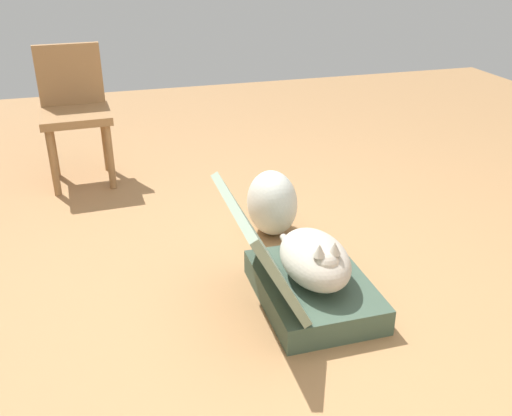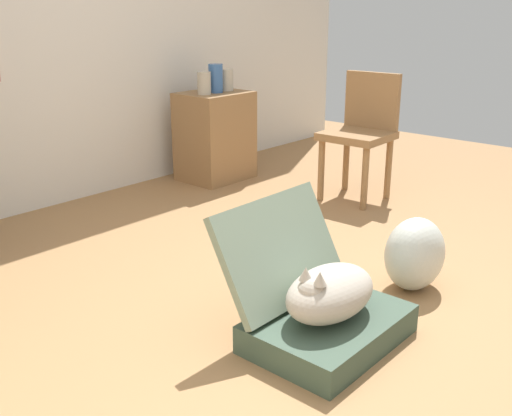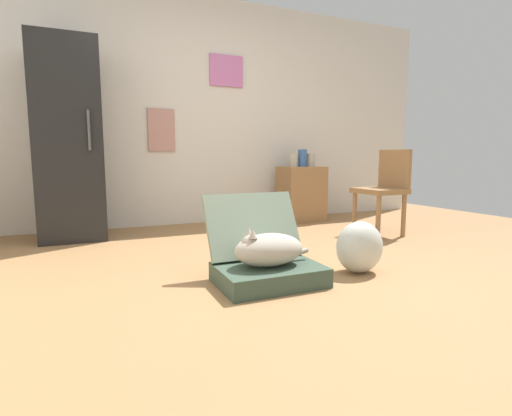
% 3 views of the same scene
% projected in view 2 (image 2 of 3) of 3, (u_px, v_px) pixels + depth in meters
% --- Properties ---
extents(ground_plane, '(7.68, 7.68, 0.00)m').
position_uv_depth(ground_plane, '(314.00, 310.00, 2.67)').
color(ground_plane, '#9E7247').
rests_on(ground_plane, ground).
extents(wall_back, '(6.40, 0.15, 2.60)m').
position_uv_depth(wall_back, '(20.00, 2.00, 3.66)').
color(wall_back, silver).
rests_on(wall_back, ground).
extents(suitcase_base, '(0.63, 0.46, 0.12)m').
position_uv_depth(suitcase_base, '(329.00, 328.00, 2.40)').
color(suitcase_base, '#384C3D').
rests_on(suitcase_base, ground).
extents(suitcase_lid, '(0.63, 0.25, 0.42)m').
position_uv_depth(suitcase_lid, '(280.00, 250.00, 2.48)').
color(suitcase_lid, gray).
rests_on(suitcase_lid, suitcase_base).
extents(cat, '(0.52, 0.28, 0.24)m').
position_uv_depth(cat, '(329.00, 293.00, 2.35)').
color(cat, '#B2A899').
rests_on(cat, suitcase_base).
extents(plastic_bag_white, '(0.33, 0.26, 0.35)m').
position_uv_depth(plastic_bag_white, '(415.00, 254.00, 2.83)').
color(plastic_bag_white, silver).
rests_on(plastic_bag_white, ground).
extents(side_table, '(0.51, 0.42, 0.67)m').
position_uv_depth(side_table, '(215.00, 136.00, 4.60)').
color(side_table, olive).
rests_on(side_table, ground).
extents(vase_tall, '(0.10, 0.10, 0.16)m').
position_uv_depth(vase_tall, '(204.00, 83.00, 4.36)').
color(vase_tall, '#B7AD99').
rests_on(vase_tall, side_table).
extents(vase_short, '(0.11, 0.11, 0.16)m').
position_uv_depth(vase_short, '(226.00, 80.00, 4.55)').
color(vase_short, '#B7AD99').
rests_on(vase_short, side_table).
extents(vase_round, '(0.11, 0.11, 0.21)m').
position_uv_depth(vase_round, '(216.00, 78.00, 4.44)').
color(vase_round, '#38609E').
rests_on(vase_round, side_table).
extents(chair, '(0.43, 0.44, 0.85)m').
position_uv_depth(chair, '(362.00, 130.00, 4.10)').
color(chair, olive).
rests_on(chair, ground).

